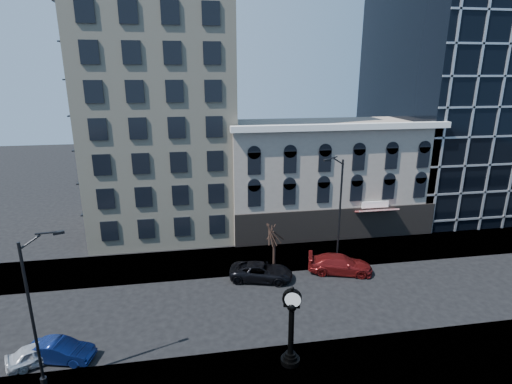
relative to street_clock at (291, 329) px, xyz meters
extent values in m
plane|color=black|center=(-2.33, 6.67, -2.50)|extent=(160.00, 160.00, 0.00)
cube|color=gray|center=(-2.33, 14.67, -2.44)|extent=(160.00, 6.00, 0.12)
cube|color=gray|center=(-2.33, -1.33, -2.44)|extent=(160.00, 6.00, 0.12)
cube|color=#C2B79C|center=(-8.33, 25.67, 16.50)|extent=(15.00, 15.00, 38.00)
cube|color=gray|center=(9.67, 22.67, 3.50)|extent=(22.00, 10.00, 12.00)
cube|color=white|center=(9.67, 17.47, 9.70)|extent=(22.60, 0.80, 0.60)
cube|color=black|center=(9.67, 17.62, -0.70)|extent=(22.00, 0.30, 3.60)
cube|color=maroon|center=(13.67, 17.07, 0.90)|extent=(4.50, 1.18, 0.55)
cube|color=black|center=(29.67, 27.67, 11.50)|extent=(20.00, 20.00, 28.00)
cylinder|color=black|center=(0.00, 0.00, -2.22)|extent=(1.19, 1.19, 0.33)
cylinder|color=black|center=(0.00, 0.00, -1.95)|extent=(0.87, 0.87, 0.22)
cylinder|color=black|center=(0.00, 0.00, -1.75)|extent=(0.65, 0.65, 0.17)
cylinder|color=black|center=(0.00, 0.00, -0.10)|extent=(0.35, 0.35, 3.15)
sphere|color=black|center=(0.00, 0.00, 1.58)|extent=(0.61, 0.61, 0.61)
cube|color=black|center=(0.00, 0.00, 1.69)|extent=(1.00, 0.55, 0.27)
cylinder|color=black|center=(0.00, 0.00, 2.12)|extent=(1.18, 0.71, 1.13)
cylinder|color=white|center=(0.00, -0.18, 2.12)|extent=(0.91, 0.34, 0.95)
cylinder|color=white|center=(0.00, 0.18, 2.12)|extent=(0.91, 0.34, 0.95)
sphere|color=black|center=(0.00, 0.00, 2.77)|extent=(0.22, 0.22, 0.22)
cylinder|color=black|center=(-14.41, 0.67, 2.04)|extent=(0.16, 0.16, 8.83)
cylinder|color=black|center=(-14.41, 0.67, -2.17)|extent=(0.37, 0.37, 0.41)
cube|color=black|center=(-12.57, 1.32, 6.61)|extent=(0.61, 0.40, 0.14)
cylinder|color=black|center=(7.79, 12.68, 2.55)|extent=(0.18, 0.18, 9.86)
cylinder|color=black|center=(7.79, 12.68, -2.15)|extent=(0.41, 0.41, 0.46)
cube|color=black|center=(5.77, 11.84, 7.65)|extent=(0.68, 0.48, 0.16)
cylinder|color=black|center=(1.75, 12.95, -0.89)|extent=(0.25, 0.25, 2.98)
imported|color=silver|center=(-15.25, 2.85, -1.85)|extent=(4.08, 2.92, 1.29)
imported|color=#0C194C|center=(-14.07, 2.77, -1.82)|extent=(4.33, 2.39, 1.35)
imported|color=black|center=(0.13, 10.69, -1.75)|extent=(5.89, 3.87, 1.51)
imported|color=maroon|center=(7.35, 10.76, -1.68)|extent=(6.10, 3.86, 1.65)
camera|label=1|loc=(-5.53, -19.94, 14.78)|focal=28.00mm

